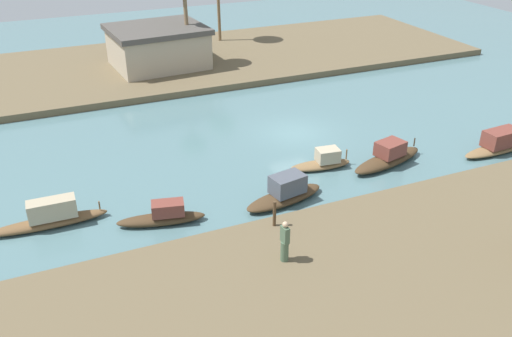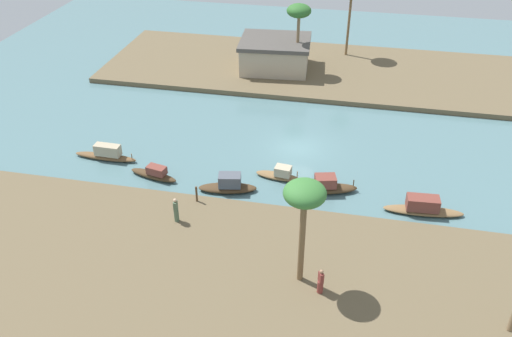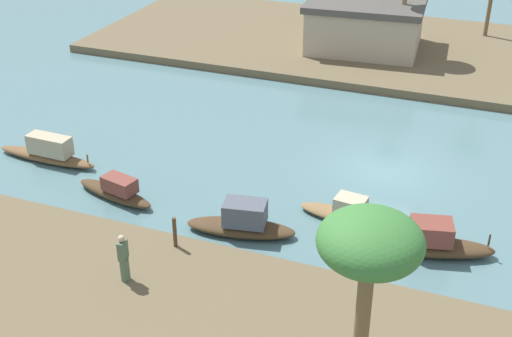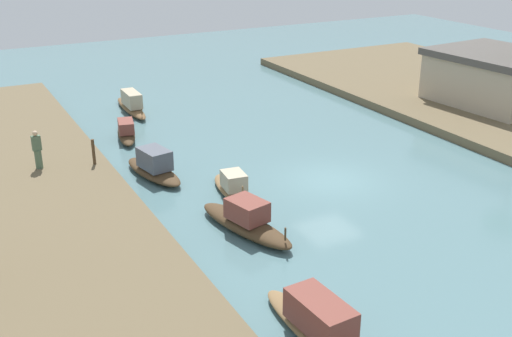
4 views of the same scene
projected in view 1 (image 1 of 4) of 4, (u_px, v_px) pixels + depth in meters
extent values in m
plane|color=slate|center=(295.00, 133.00, 32.27)|extent=(76.04, 76.04, 0.00)
cube|color=brown|center=(497.00, 294.00, 19.31)|extent=(44.37, 14.89, 0.48)
cube|color=brown|center=(209.00, 58.00, 45.00)|extent=(44.37, 14.89, 0.48)
ellipsoid|color=#47331E|center=(284.00, 198.00, 25.22)|extent=(4.28, 1.98, 0.47)
cube|color=#4C515B|center=(288.00, 184.00, 24.99)|extent=(1.72, 1.29, 0.88)
ellipsoid|color=brown|center=(48.00, 223.00, 23.41)|extent=(5.07, 0.96, 0.42)
cube|color=tan|center=(52.00, 209.00, 23.20)|extent=(2.01, 0.80, 0.87)
cylinder|color=brown|center=(99.00, 205.00, 23.98)|extent=(0.07, 0.07, 0.39)
ellipsoid|color=brown|center=(320.00, 165.00, 28.24)|extent=(3.40, 1.38, 0.35)
cube|color=tan|center=(328.00, 155.00, 28.09)|extent=(1.24, 0.98, 0.70)
cylinder|color=brown|center=(346.00, 154.00, 28.41)|extent=(0.07, 0.07, 0.56)
ellipsoid|color=brown|center=(501.00, 148.00, 30.04)|extent=(5.33, 1.44, 0.38)
cube|color=brown|center=(502.00, 138.00, 29.69)|extent=(2.16, 1.17, 0.90)
ellipsoid|color=#47331E|center=(161.00, 219.00, 23.63)|extent=(3.93, 1.68, 0.45)
cube|color=brown|center=(168.00, 208.00, 23.43)|extent=(1.53, 1.05, 0.60)
ellipsoid|color=#47331E|center=(388.00, 160.00, 28.53)|extent=(4.93, 2.31, 0.54)
cube|color=brown|center=(390.00, 149.00, 28.28)|extent=(1.66, 1.37, 0.76)
cylinder|color=#47331E|center=(414.00, 142.00, 29.44)|extent=(0.07, 0.07, 0.48)
cylinder|color=#4C664C|center=(285.00, 251.00, 20.48)|extent=(0.33, 0.33, 0.84)
cube|color=#4C664C|center=(285.00, 235.00, 20.13)|extent=(0.24, 0.40, 0.67)
sphere|color=tan|center=(285.00, 224.00, 19.92)|extent=(0.23, 0.23, 0.23)
cylinder|color=#4C3823|center=(274.00, 214.00, 22.49)|extent=(0.14, 0.14, 1.17)
cylinder|color=#7F6647|center=(187.00, 27.00, 41.67)|extent=(0.30, 0.66, 5.73)
cylinder|color=brown|center=(218.00, 2.00, 47.74)|extent=(0.27, 0.54, 6.80)
cube|color=tan|center=(158.00, 49.00, 41.84)|extent=(7.08, 6.23, 2.66)
cube|color=#4C4742|center=(156.00, 29.00, 41.12)|extent=(7.50, 6.60, 0.40)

